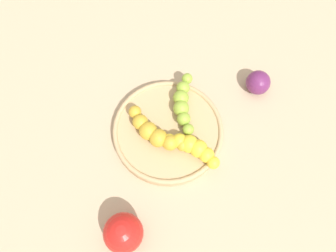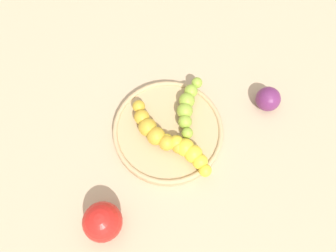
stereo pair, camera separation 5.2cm
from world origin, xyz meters
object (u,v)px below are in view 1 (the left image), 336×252
at_px(banana_spotted, 155,133).
at_px(apple_red, 123,233).
at_px(banana_yellow, 193,148).
at_px(fruit_bowl, 168,131).
at_px(plum_purple, 258,83).
at_px(banana_green, 183,103).

xyz_separation_m(banana_spotted, apple_red, (-0.02, -0.20, -0.00)).
bearing_deg(banana_yellow, fruit_bowl, 76.00).
xyz_separation_m(banana_spotted, plum_purple, (0.20, 0.15, -0.01)).
height_order(banana_spotted, apple_red, apple_red).
height_order(banana_yellow, apple_red, apple_red).
xyz_separation_m(banana_green, apple_red, (-0.07, -0.27, 0.00)).
xyz_separation_m(banana_green, plum_purple, (0.15, 0.08, -0.01)).
relative_size(banana_spotted, banana_green, 0.96).
bearing_deg(apple_red, fruit_bowl, 77.84).
distance_m(fruit_bowl, plum_purple, 0.22).
distance_m(banana_yellow, apple_red, 0.20).
bearing_deg(banana_spotted, banana_green, 175.83).
relative_size(banana_green, apple_red, 1.90).
distance_m(plum_purple, apple_red, 0.41).
bearing_deg(apple_red, plum_purple, 57.76).
bearing_deg(banana_yellow, apple_red, 170.13).
bearing_deg(banana_yellow, plum_purple, -14.77).
relative_size(fruit_bowl, banana_yellow, 1.97).
xyz_separation_m(fruit_bowl, banana_yellow, (0.05, -0.04, 0.03)).
xyz_separation_m(fruit_bowl, apple_red, (-0.05, -0.21, 0.02)).
relative_size(fruit_bowl, apple_red, 3.14).
distance_m(fruit_bowl, banana_green, 0.06).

